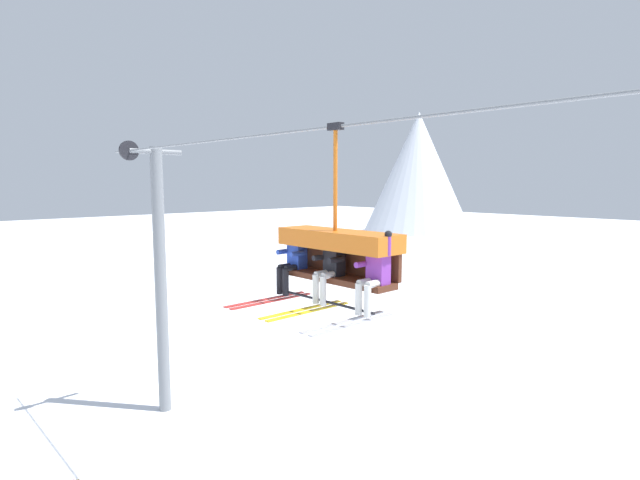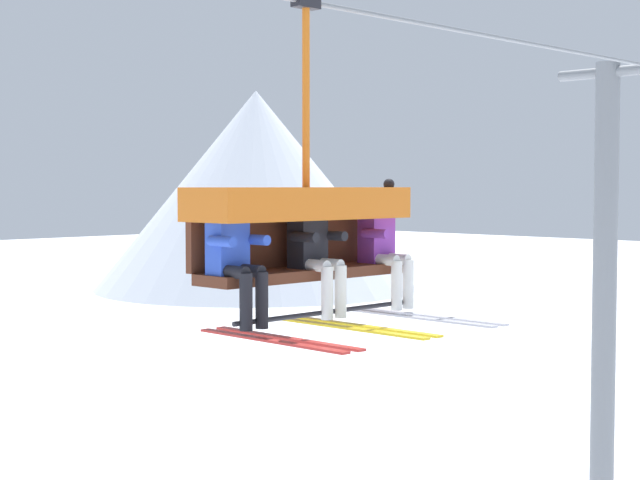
{
  "view_description": "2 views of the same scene",
  "coord_description": "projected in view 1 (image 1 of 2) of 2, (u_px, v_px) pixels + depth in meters",
  "views": [
    {
      "loc": [
        6.65,
        -6.6,
        7.1
      ],
      "look_at": [
        0.57,
        -0.95,
        6.14
      ],
      "focal_mm": 28.0,
      "sensor_mm": 36.0,
      "label": 1
    },
    {
      "loc": [
        -5.57,
        -7.29,
        6.3
      ],
      "look_at": [
        0.94,
        -0.82,
        5.8
      ],
      "focal_mm": 55.0,
      "sensor_mm": 36.0,
      "label": 2
    }
  ],
  "objects": [
    {
      "name": "lift_cable",
      "position": [
        309.0,
        130.0,
        8.57
      ],
      "size": [
        17.44,
        0.05,
        0.05
      ],
      "color": "slate"
    },
    {
      "name": "chairlift_chair",
      "position": [
        338.0,
        247.0,
        8.37
      ],
      "size": [
        2.35,
        0.74,
        2.91
      ],
      "color": "#512819"
    },
    {
      "name": "lift_tower_near",
      "position": [
        160.0,
        275.0,
        15.15
      ],
      "size": [
        0.36,
        1.88,
        8.28
      ],
      "color": "slate",
      "rests_on": "ground_plane"
    },
    {
      "name": "skier_purple",
      "position": [
        373.0,
        273.0,
        7.55
      ],
      "size": [
        0.48,
        1.7,
        1.34
      ],
      "color": "purple"
    },
    {
      "name": "mountain_peak_west",
      "position": [
        418.0,
        172.0,
        72.07
      ],
      "size": [
        15.4,
        15.4,
        17.12
      ],
      "color": "silver",
      "rests_on": "ground_plane"
    },
    {
      "name": "skier_blue",
      "position": [
        292.0,
        260.0,
        8.96
      ],
      "size": [
        0.46,
        1.7,
        1.23
      ],
      "color": "#2847B7"
    },
    {
      "name": "skier_black",
      "position": [
        329.0,
        267.0,
        8.25
      ],
      "size": [
        0.46,
        1.7,
        1.23
      ],
      "color": "black"
    }
  ]
}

